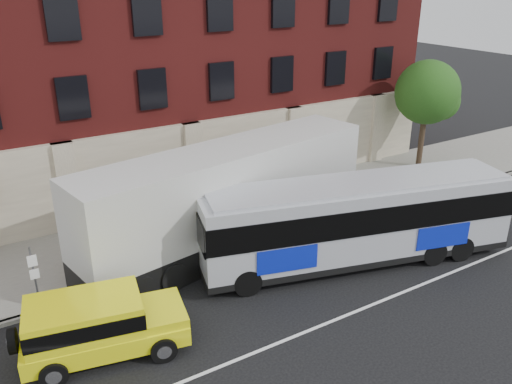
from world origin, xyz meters
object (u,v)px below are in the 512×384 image
sign_pole (35,275)px  shipping_container (228,200)px  city_bus (357,218)px  street_tree (428,95)px  yellow_suv (96,323)px

sign_pole → shipping_container: size_ratio=0.19×
shipping_container → city_bus: bearing=-44.5°
street_tree → yellow_suv: street_tree is taller
city_bus → yellow_suv: (-10.39, -0.29, -0.78)m
street_tree → shipping_container: (-14.26, -2.60, -2.24)m
sign_pole → city_bus: city_bus is taller
sign_pole → city_bus: (11.51, -2.92, 0.44)m
sign_pole → yellow_suv: (1.12, -3.21, -0.33)m
shipping_container → yellow_suv: bearing=-149.3°
sign_pole → city_bus: size_ratio=0.20×
street_tree → yellow_suv: size_ratio=1.18×
yellow_suv → shipping_container: size_ratio=0.39×
yellow_suv → city_bus: bearing=1.6°
sign_pole → street_tree: 22.49m
street_tree → yellow_suv: (-20.92, -6.55, -3.29)m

